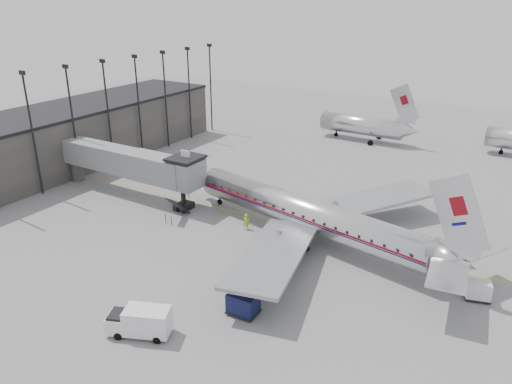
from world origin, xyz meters
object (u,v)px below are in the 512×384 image
airliner (311,215)px  ramp_worker (246,222)px  baggage_cart_navy (243,303)px  service_van (140,321)px  baggage_cart_white (478,290)px

airliner → ramp_worker: bearing=-157.3°
baggage_cart_navy → service_van: bearing=-132.9°
airliner → ramp_worker: size_ratio=19.64×
service_van → ramp_worker: (-2.77, 18.95, -0.30)m
baggage_cart_white → ramp_worker: (-23.32, 0.93, 0.02)m
airliner → baggage_cart_white: 16.73m
airliner → baggage_cart_navy: (1.05, -14.26, -1.73)m
service_van → baggage_cart_white: service_van is taller
airliner → ramp_worker: 7.25m
baggage_cart_navy → ramp_worker: (-7.91, 12.83, -0.13)m
airliner → ramp_worker: (-6.86, -1.43, -1.86)m
service_van → airliner: bearing=55.4°
airliner → service_van: 20.84m
airliner → baggage_cart_white: bearing=2.8°
baggage_cart_white → ramp_worker: size_ratio=1.37×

